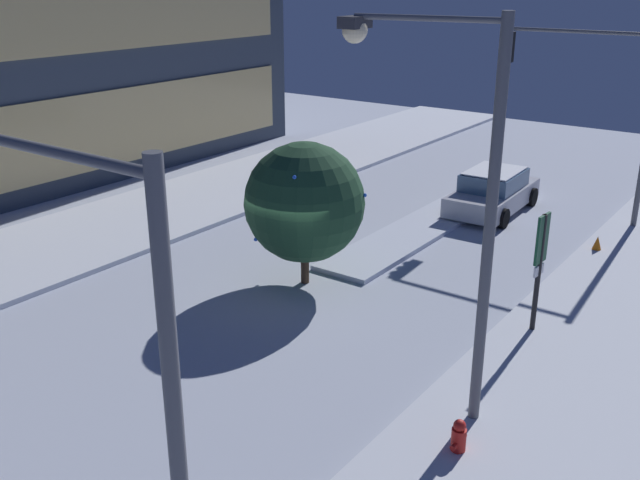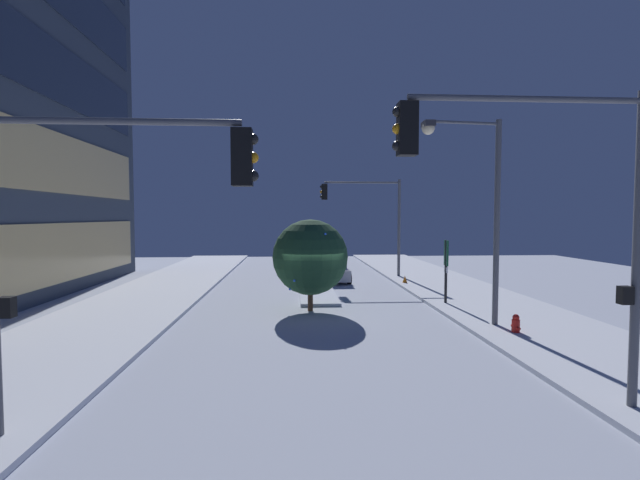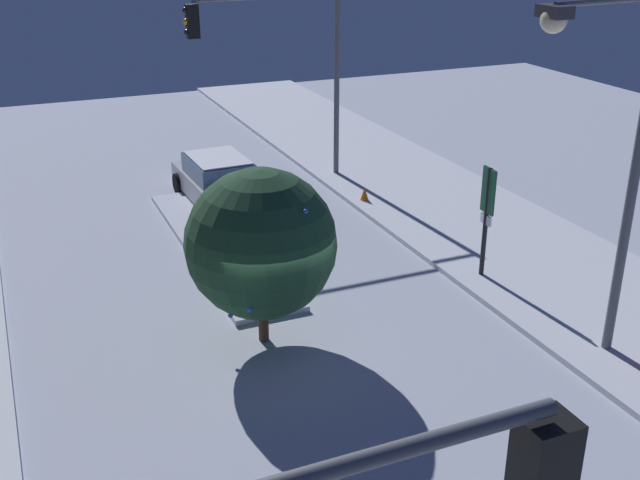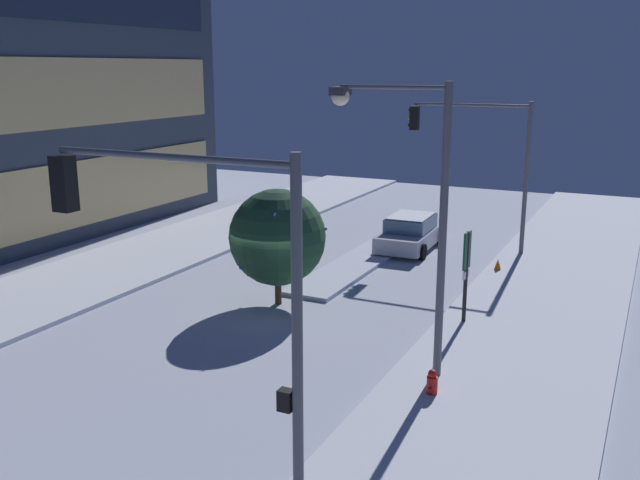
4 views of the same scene
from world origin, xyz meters
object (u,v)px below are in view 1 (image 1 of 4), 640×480
at_px(traffic_light_corner_near_left, 49,308).
at_px(street_lamp_arched, 447,166).
at_px(car_near, 493,192).
at_px(construction_cone, 597,245).
at_px(parking_info_sign, 540,260).
at_px(decorated_tree_median, 304,202).
at_px(fire_hydrant, 459,439).
at_px(traffic_light_corner_near_right, 587,86).

relative_size(traffic_light_corner_near_left, street_lamp_arched, 0.88).
bearing_deg(car_near, construction_cone, -117.40).
xyz_separation_m(parking_info_sign, decorated_tree_median, (-0.70, 6.04, 0.40)).
bearing_deg(parking_info_sign, construction_cone, -83.16).
height_order(car_near, parking_info_sign, parking_info_sign).
height_order(car_near, street_lamp_arched, street_lamp_arched).
height_order(street_lamp_arched, fire_hydrant, street_lamp_arched).
distance_m(car_near, fire_hydrant, 14.12).
bearing_deg(traffic_light_corner_near_right, street_lamp_arched, 96.74).
relative_size(car_near, street_lamp_arched, 0.62).
bearing_deg(decorated_tree_median, fire_hydrant, -123.72).
xyz_separation_m(fire_hydrant, parking_info_sign, (5.12, 0.58, 1.51)).
height_order(traffic_light_corner_near_left, decorated_tree_median, traffic_light_corner_near_left).
xyz_separation_m(car_near, street_lamp_arched, (-12.19, -4.03, 4.09)).
distance_m(traffic_light_corner_near_left, fire_hydrant, 7.46).
xyz_separation_m(street_lamp_arched, parking_info_sign, (4.13, -0.43, -2.94)).
bearing_deg(decorated_tree_median, car_near, -10.26).
distance_m(traffic_light_corner_near_right, decorated_tree_median, 10.75).
xyz_separation_m(car_near, traffic_light_corner_near_right, (0.94, -2.48, 3.74)).
xyz_separation_m(street_lamp_arched, decorated_tree_median, (3.43, 5.62, -2.54)).
bearing_deg(traffic_light_corner_near_right, decorated_tree_median, 67.29).
distance_m(car_near, traffic_light_corner_near_right, 4.58).
bearing_deg(decorated_tree_median, traffic_light_corner_near_right, -22.71).
distance_m(traffic_light_corner_near_left, decorated_tree_median, 11.23).
bearing_deg(street_lamp_arched, construction_cone, -97.09).
xyz_separation_m(traffic_light_corner_near_right, street_lamp_arched, (-13.13, -1.55, 0.36)).
bearing_deg(decorated_tree_median, traffic_light_corner_near_left, -157.56).
height_order(traffic_light_corner_near_right, construction_cone, traffic_light_corner_near_right).
relative_size(traffic_light_corner_near_right, fire_hydrant, 8.55).
bearing_deg(traffic_light_corner_near_right, fire_hydrant, 100.28).
bearing_deg(parking_info_sign, fire_hydrant, 100.67).
height_order(traffic_light_corner_near_right, street_lamp_arched, street_lamp_arched).
xyz_separation_m(traffic_light_corner_near_left, street_lamp_arched, (6.76, -1.41, 0.38)).
bearing_deg(car_near, decorated_tree_median, 167.81).
distance_m(car_near, parking_info_sign, 9.29).
distance_m(traffic_light_corner_near_left, construction_cone, 17.53).
bearing_deg(construction_cone, traffic_light_corner_near_right, 30.05).
xyz_separation_m(parking_info_sign, construction_cone, (6.08, 0.28, -1.59)).
bearing_deg(fire_hydrant, decorated_tree_median, 56.28).
xyz_separation_m(traffic_light_corner_near_left, decorated_tree_median, (10.18, 4.21, -2.16)).
bearing_deg(parking_info_sign, street_lamp_arched, 88.27).
distance_m(traffic_light_corner_near_left, street_lamp_arched, 6.91).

